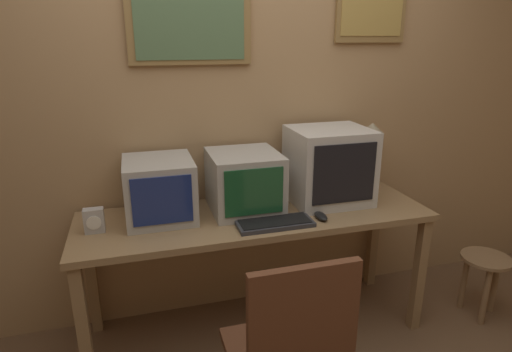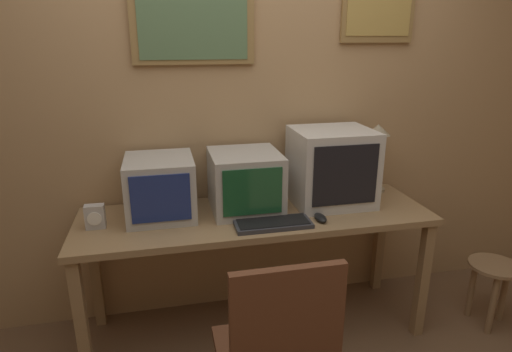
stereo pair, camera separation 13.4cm
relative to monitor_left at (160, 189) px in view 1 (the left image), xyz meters
name	(u,v)px [view 1 (the left image)]	position (x,y,z in m)	size (l,w,h in m)	color
wall_back	(240,105)	(0.51, 0.26, 0.39)	(8.00, 0.08, 2.60)	tan
desk	(256,227)	(0.51, -0.09, -0.25)	(1.95, 0.61, 0.76)	#99754C
monitor_left	(160,189)	(0.00, 0.00, 0.00)	(0.36, 0.40, 0.32)	#B7B2A8
monitor_center	(244,181)	(0.47, -0.01, 0.00)	(0.38, 0.41, 0.33)	#B7B2A8
monitor_right	(329,165)	(0.98, -0.02, 0.06)	(0.45, 0.40, 0.44)	beige
keyboard_main	(275,223)	(0.56, -0.27, -0.15)	(0.40, 0.16, 0.03)	#333338
mouse_near_keyboard	(321,216)	(0.82, -0.26, -0.15)	(0.06, 0.12, 0.03)	black
desk_clock	(94,221)	(-0.33, -0.10, -0.10)	(0.10, 0.06, 0.13)	#B7B2AD
desk_lamp	(371,141)	(1.33, 0.11, 0.15)	(0.15, 0.15, 0.43)	tan
side_stool	(484,272)	(1.91, -0.35, -0.62)	(0.29, 0.29, 0.41)	#8E6B47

